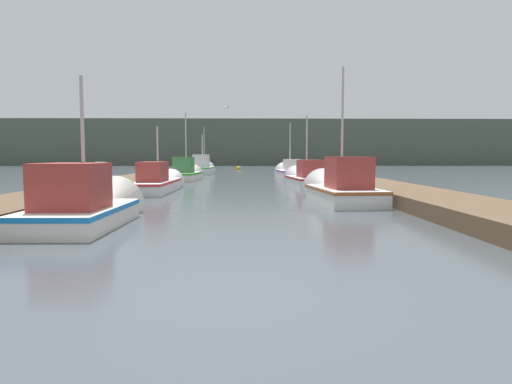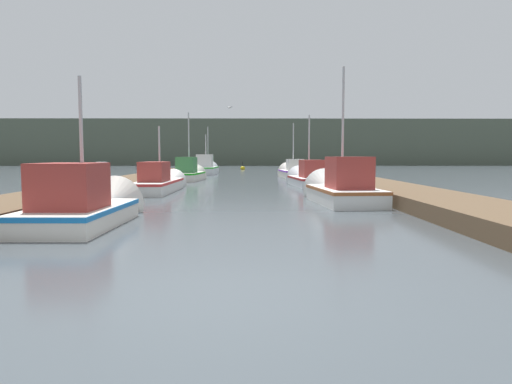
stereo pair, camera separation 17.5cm
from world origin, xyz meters
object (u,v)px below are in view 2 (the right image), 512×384
object	(u,v)px
mooring_piling_1	(370,187)
channel_buoy	(243,168)
mooring_piling_2	(102,183)
seagull_lead	(230,108)
fishing_boat_6	(206,168)
fishing_boat_7	(208,167)
fishing_boat_2	(161,182)
fishing_boat_4	(190,173)
mooring_piling_0	(293,165)
fishing_boat_5	(292,172)
fishing_boat_0	(87,205)
fishing_boat_3	(308,178)
fishing_boat_1	(340,189)

from	to	relation	value
mooring_piling_1	channel_buoy	bearing A→B (deg)	98.44
mooring_piling_2	seagull_lead	size ratio (longest dim) A/B	2.88
fishing_boat_6	fishing_boat_7	distance (m)	4.68
fishing_boat_2	channel_buoy	size ratio (longest dim) A/B	6.22
fishing_boat_4	fishing_boat_6	distance (m)	9.66
fishing_boat_7	mooring_piling_0	xyz separation A→B (m)	(8.42, 4.28, 0.13)
fishing_boat_5	seagull_lead	bearing A→B (deg)	-179.25
fishing_boat_6	mooring_piling_1	size ratio (longest dim) A/B	4.83
mooring_piling_2	mooring_piling_1	bearing A→B (deg)	5.38
fishing_boat_0	fishing_boat_4	size ratio (longest dim) A/B	0.94
fishing_boat_4	fishing_boat_5	xyz separation A→B (m)	(6.93, 4.59, -0.08)
mooring_piling_2	channel_buoy	bearing A→B (deg)	83.76
fishing_boat_0	seagull_lead	bearing A→B (deg)	85.14
mooring_piling_2	fishing_boat_7	bearing A→B (deg)	88.36
mooring_piling_1	channel_buoy	world-z (taller)	mooring_piling_1
fishing_boat_6	mooring_piling_2	size ratio (longest dim) A/B	3.43
fishing_boat_0	fishing_boat_3	world-z (taller)	fishing_boat_3
mooring_piling_0	mooring_piling_1	bearing A→B (deg)	-90.22
fishing_boat_0	channel_buoy	distance (m)	40.39
fishing_boat_1	fishing_boat_6	distance (m)	24.18
fishing_boat_0	mooring_piling_1	xyz separation A→B (m)	(7.99, 5.34, 0.07)
fishing_boat_5	fishing_boat_0	bearing A→B (deg)	-111.26
fishing_boat_7	seagull_lead	bearing A→B (deg)	-78.26
mooring_piling_1	mooring_piling_0	bearing A→B (deg)	89.78
channel_buoy	fishing_boat_1	bearing A→B (deg)	-83.55
fishing_boat_5	seagull_lead	world-z (taller)	seagull_lead
fishing_boat_3	fishing_boat_6	size ratio (longest dim) A/B	1.06
fishing_boat_3	mooring_piling_2	bearing A→B (deg)	-136.50
fishing_boat_2	fishing_boat_6	size ratio (longest dim) A/B	1.33
fishing_boat_0	mooring_piling_2	xyz separation A→B (m)	(-1.11, 4.48, 0.27)
fishing_boat_2	mooring_piling_2	world-z (taller)	fishing_boat_2
fishing_boat_3	mooring_piling_0	distance (m)	23.47
fishing_boat_6	fishing_boat_3	bearing A→B (deg)	-62.99
fishing_boat_1	fishing_boat_5	xyz separation A→B (m)	(-0.01, 18.12, -0.08)
fishing_boat_3	mooring_piling_1	xyz separation A→B (m)	(1.21, -8.18, 0.10)
fishing_boat_2	fishing_boat_0	bearing A→B (deg)	-88.08
fishing_boat_5	fishing_boat_7	world-z (taller)	fishing_boat_7
seagull_lead	mooring_piling_1	bearing A→B (deg)	152.50
mooring_piling_1	fishing_boat_6	bearing A→B (deg)	109.47
fishing_boat_5	mooring_piling_2	distance (m)	20.08
fishing_boat_3	fishing_boat_5	distance (m)	9.42
fishing_boat_7	seagull_lead	size ratio (longest dim) A/B	9.90
fishing_boat_1	fishing_boat_7	size ratio (longest dim) A/B	1.07
mooring_piling_0	fishing_boat_0	bearing A→B (deg)	-102.39
mooring_piling_1	seagull_lead	world-z (taller)	seagull_lead
fishing_boat_5	fishing_boat_7	xyz separation A→B (m)	(-7.11, 9.74, 0.08)
mooring_piling_0	channel_buoy	bearing A→B (deg)	147.80
fishing_boat_0	fishing_boat_5	xyz separation A→B (m)	(6.80, 22.93, -0.05)
fishing_boat_0	channel_buoy	xyz separation A→B (m)	(2.80, 40.30, -0.28)
fishing_boat_6	seagull_lead	world-z (taller)	seagull_lead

